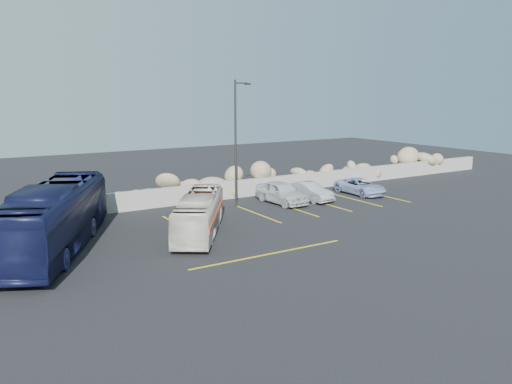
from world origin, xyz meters
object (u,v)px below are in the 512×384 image
vintage_bus (199,214)px  car_b (309,192)px  car_a (281,192)px  car_d (360,186)px  lamppost (236,140)px  tour_coach (54,218)px

vintage_bus → car_b: size_ratio=2.02×
car_a → car_d: size_ratio=1.05×
car_a → lamppost: bearing=164.9°
vintage_bus → lamppost: bearing=76.7°
lamppost → tour_coach: lamppost is taller
lamppost → car_d: size_ratio=1.97×
car_b → vintage_bus: bearing=-165.4°
lamppost → car_b: 6.40m
car_a → car_b: bearing=-9.2°
car_d → lamppost: bearing=173.1°
lamppost → car_a: lamppost is taller
tour_coach → car_d: 21.41m
lamppost → vintage_bus: lamppost is taller
tour_coach → car_d: size_ratio=2.71×
car_a → car_b: (2.13, -0.26, -0.12)m
tour_coach → car_b: bearing=34.8°
vintage_bus → tour_coach: 6.95m
car_d → vintage_bus: bearing=-166.5°
tour_coach → car_b: tour_coach is taller
vintage_bus → tour_coach: (-6.86, 1.03, 0.49)m
car_a → car_b: size_ratio=1.15×
vintage_bus → car_b: 10.60m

